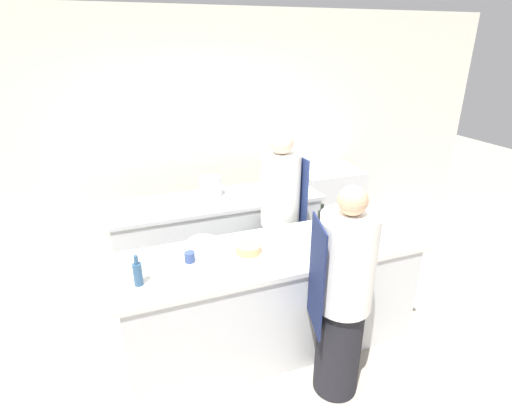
# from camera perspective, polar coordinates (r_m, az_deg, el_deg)

# --- Properties ---
(ground_plane) EXTENTS (16.00, 16.00, 0.00)m
(ground_plane) POSITION_cam_1_polar(r_m,az_deg,el_deg) (3.71, 2.02, -18.90)
(ground_plane) COLOR #A89E8E
(wall_back) EXTENTS (8.00, 0.06, 2.80)m
(wall_back) POSITION_cam_1_polar(r_m,az_deg,el_deg) (4.92, -7.45, 10.04)
(wall_back) COLOR silver
(wall_back) RESTS_ON ground_plane
(prep_counter) EXTENTS (2.45, 0.79, 0.91)m
(prep_counter) POSITION_cam_1_polar(r_m,az_deg,el_deg) (3.42, 2.13, -13.14)
(prep_counter) COLOR silver
(prep_counter) RESTS_ON ground_plane
(pass_counter) EXTENTS (2.22, 0.68, 0.91)m
(pass_counter) POSITION_cam_1_polar(r_m,az_deg,el_deg) (4.37, -5.53, -4.72)
(pass_counter) COLOR silver
(pass_counter) RESTS_ON ground_plane
(oven_range) EXTENTS (0.81, 0.73, 0.92)m
(oven_range) POSITION_cam_1_polar(r_m,az_deg,el_deg) (5.36, 9.69, 0.44)
(oven_range) COLOR silver
(oven_range) RESTS_ON ground_plane
(chef_at_prep_near) EXTENTS (0.44, 0.42, 1.63)m
(chef_at_prep_near) POSITION_cam_1_polar(r_m,az_deg,el_deg) (2.88, 12.26, -12.86)
(chef_at_prep_near) COLOR black
(chef_at_prep_near) RESTS_ON ground_plane
(chef_at_stove) EXTENTS (0.40, 0.38, 1.70)m
(chef_at_stove) POSITION_cam_1_polar(r_m,az_deg,el_deg) (3.90, 3.47, -1.76)
(chef_at_stove) COLOR black
(chef_at_stove) RESTS_ON ground_plane
(bottle_olive_oil) EXTENTS (0.08, 0.08, 0.32)m
(bottle_olive_oil) POSITION_cam_1_polar(r_m,az_deg,el_deg) (3.35, 14.23, -3.10)
(bottle_olive_oil) COLOR #5B2319
(bottle_olive_oil) RESTS_ON prep_counter
(bottle_vinegar) EXTENTS (0.06, 0.06, 0.27)m
(bottle_vinegar) POSITION_cam_1_polar(r_m,az_deg,el_deg) (3.22, 15.83, -4.79)
(bottle_vinegar) COLOR silver
(bottle_vinegar) RESTS_ON prep_counter
(bottle_wine) EXTENTS (0.08, 0.08, 0.30)m
(bottle_wine) POSITION_cam_1_polar(r_m,az_deg,el_deg) (3.18, 14.03, -4.69)
(bottle_wine) COLOR #B2A84C
(bottle_wine) RESTS_ON prep_counter
(bottle_cooking_oil) EXTENTS (0.06, 0.06, 0.23)m
(bottle_cooking_oil) POSITION_cam_1_polar(r_m,az_deg,el_deg) (2.83, -16.54, -9.33)
(bottle_cooking_oil) COLOR #2D5175
(bottle_cooking_oil) RESTS_ON prep_counter
(bottle_sauce) EXTENTS (0.06, 0.06, 0.25)m
(bottle_sauce) POSITION_cam_1_polar(r_m,az_deg,el_deg) (3.50, 9.31, -2.10)
(bottle_sauce) COLOR black
(bottle_sauce) RESTS_ON prep_counter
(bottle_water) EXTENTS (0.08, 0.08, 0.19)m
(bottle_water) POSITION_cam_1_polar(r_m,az_deg,el_deg) (3.57, 14.63, -2.43)
(bottle_water) COLOR #19471E
(bottle_water) RESTS_ON prep_counter
(bowl_mixing_large) EXTENTS (0.26, 0.26, 0.05)m
(bowl_mixing_large) POSITION_cam_1_polar(r_m,az_deg,el_deg) (3.29, 7.55, -4.98)
(bowl_mixing_large) COLOR white
(bowl_mixing_large) RESTS_ON prep_counter
(bowl_prep_small) EXTENTS (0.20, 0.20, 0.07)m
(bowl_prep_small) POSITION_cam_1_polar(r_m,az_deg,el_deg) (3.13, -1.08, -6.23)
(bowl_prep_small) COLOR tan
(bowl_prep_small) RESTS_ON prep_counter
(bowl_ceramic_blue) EXTENTS (0.24, 0.24, 0.07)m
(bowl_ceramic_blue) POSITION_cam_1_polar(r_m,az_deg,el_deg) (3.22, -7.65, -5.58)
(bowl_ceramic_blue) COLOR white
(bowl_ceramic_blue) RESTS_ON prep_counter
(cup) EXTENTS (0.08, 0.08, 0.08)m
(cup) POSITION_cam_1_polar(r_m,az_deg,el_deg) (3.04, -9.46, -7.35)
(cup) COLOR #33477F
(cup) RESTS_ON prep_counter
(cutting_board) EXTENTS (0.35, 0.23, 0.01)m
(cutting_board) POSITION_cam_1_polar(r_m,az_deg,el_deg) (2.89, -5.70, -9.61)
(cutting_board) COLOR white
(cutting_board) RESTS_ON prep_counter
(stockpot) EXTENTS (0.23, 0.23, 0.21)m
(stockpot) POSITION_cam_1_polar(r_m,az_deg,el_deg) (4.25, -6.49, 2.65)
(stockpot) COLOR silver
(stockpot) RESTS_ON pass_counter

